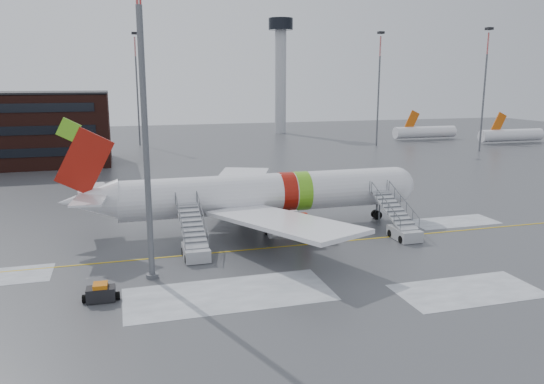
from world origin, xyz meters
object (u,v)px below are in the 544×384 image
object	(u,v)px
airstair_aft	(194,243)
pushback_tug	(319,230)
airliner	(257,194)
light_mast_near	(144,105)
baggage_tractor	(101,294)
airstair_fwd	(401,226)

from	to	relation	value
airstair_aft	pushback_tug	size ratio (longest dim) A/B	2.47
airliner	light_mast_near	world-z (taller)	light_mast_near
airliner	light_mast_near	size ratio (longest dim) A/B	1.45
airliner	pushback_tug	world-z (taller)	airliner
airliner	airstair_aft	world-z (taller)	airliner
airliner	pushback_tug	size ratio (longest dim) A/B	11.22
airliner	baggage_tractor	world-z (taller)	airliner
baggage_tractor	light_mast_near	bearing A→B (deg)	43.90
airstair_aft	light_mast_near	world-z (taller)	light_mast_near
airliner	airstair_aft	size ratio (longest dim) A/B	4.55
airstair_aft	light_mast_near	bearing A→B (deg)	-132.07
airstair_fwd	light_mast_near	bearing A→B (deg)	-169.75
airstair_fwd	pushback_tug	distance (m)	7.64
airliner	airstair_fwd	world-z (taller)	airliner
light_mast_near	baggage_tractor	bearing A→B (deg)	-136.10
airstair_aft	baggage_tractor	xyz separation A→B (m)	(-7.24, -7.51, -0.54)
airstair_aft	light_mast_near	size ratio (longest dim) A/B	0.32
airstair_fwd	light_mast_near	xyz separation A→B (m)	(-22.81, -4.13, 11.51)
airliner	baggage_tractor	bearing A→B (deg)	-135.51
airliner	airstair_fwd	xyz separation A→B (m)	(12.04, -6.54, -2.35)
airstair_fwd	airliner	bearing A→B (deg)	151.50
airstair_fwd	airstair_aft	distance (m)	19.09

